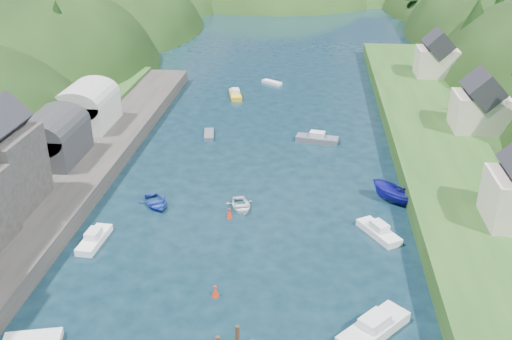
# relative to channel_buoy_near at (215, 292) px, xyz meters

# --- Properties ---
(ground) EXTENTS (600.00, 600.00, 0.00)m
(ground) POSITION_rel_channel_buoy_near_xyz_m (1.77, 39.62, -0.48)
(ground) COLOR black
(ground) RESTS_ON ground
(hillside_left) EXTENTS (44.00, 245.56, 52.00)m
(hillside_left) POSITION_rel_channel_buoy_near_xyz_m (-43.23, 64.62, -8.51)
(hillside_left) COLOR black
(hillside_left) RESTS_ON ground
(far_hills) EXTENTS (103.00, 68.00, 44.00)m
(far_hills) POSITION_rel_channel_buoy_near_xyz_m (2.98, 163.63, -11.28)
(far_hills) COLOR black
(far_hills) RESTS_ON ground
(hill_trees) EXTENTS (89.48, 153.13, 12.42)m
(hill_trees) POSITION_rel_channel_buoy_near_xyz_m (1.78, 54.85, 10.67)
(hill_trees) COLOR black
(hill_trees) RESTS_ON ground
(quay_left) EXTENTS (12.00, 110.00, 2.00)m
(quay_left) POSITION_rel_channel_buoy_near_xyz_m (-22.23, 9.62, 0.52)
(quay_left) COLOR #2D2B28
(quay_left) RESTS_ON ground
(boat_sheds) EXTENTS (7.00, 21.00, 7.50)m
(boat_sheds) POSITION_rel_channel_buoy_near_xyz_m (-24.23, 28.62, 4.79)
(boat_sheds) COLOR #2D2D30
(boat_sheds) RESTS_ON quay_left
(terrace_right) EXTENTS (16.00, 120.00, 2.40)m
(terrace_right) POSITION_rel_channel_buoy_near_xyz_m (26.77, 29.62, 0.72)
(terrace_right) COLOR #234719
(terrace_right) RESTS_ON ground
(right_bank_cottages) EXTENTS (9.00, 59.24, 8.41)m
(right_bank_cottages) POSITION_rel_channel_buoy_near_xyz_m (29.77, 37.96, 5.36)
(right_bank_cottages) COLOR beige
(right_bank_cottages) RESTS_ON terrace_right
(channel_buoy_near) EXTENTS (0.70, 0.70, 1.10)m
(channel_buoy_near) POSITION_rel_channel_buoy_near_xyz_m (0.00, 0.00, 0.00)
(channel_buoy_near) COLOR #B8260E
(channel_buoy_near) RESTS_ON ground
(channel_buoy_far) EXTENTS (0.70, 0.70, 1.10)m
(channel_buoy_far) POSITION_rel_channel_buoy_near_xyz_m (-0.75, 13.70, 0.00)
(channel_buoy_far) COLOR #B8260E
(channel_buoy_far) RESTS_ON ground
(moored_boats) EXTENTS (36.35, 84.59, 2.30)m
(moored_boats) POSITION_rel_channel_buoy_near_xyz_m (2.51, 10.40, 0.15)
(moored_boats) COLOR #53575E
(moored_boats) RESTS_ON ground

